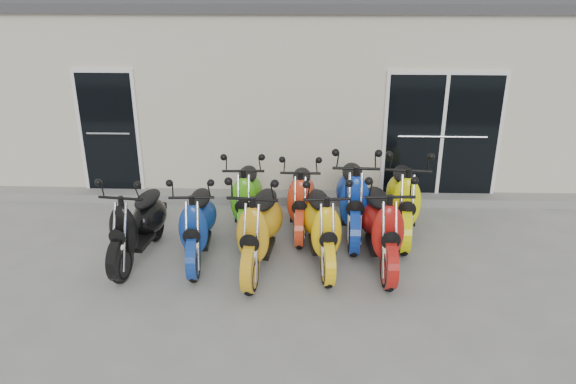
% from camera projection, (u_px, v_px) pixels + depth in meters
% --- Properties ---
extents(ground, '(80.00, 80.00, 0.00)m').
position_uv_depth(ground, '(287.00, 255.00, 8.18)').
color(ground, gray).
rests_on(ground, ground).
extents(building, '(14.00, 6.00, 3.20)m').
position_uv_depth(building, '(295.00, 79.00, 12.40)').
color(building, beige).
rests_on(building, ground).
extents(front_step, '(14.00, 0.40, 0.15)m').
position_uv_depth(front_step, '(291.00, 197.00, 10.03)').
color(front_step, gray).
rests_on(front_step, ground).
extents(door_left, '(1.07, 0.08, 2.22)m').
position_uv_depth(door_left, '(109.00, 129.00, 9.83)').
color(door_left, black).
rests_on(door_left, front_step).
extents(door_right, '(2.02, 0.08, 2.22)m').
position_uv_depth(door_right, '(442.00, 132.00, 9.64)').
color(door_right, black).
rests_on(door_right, front_step).
extents(scooter_front_black, '(0.90, 1.94, 1.38)m').
position_uv_depth(scooter_front_black, '(137.00, 215.00, 7.83)').
color(scooter_front_black, black).
rests_on(scooter_front_black, ground).
extents(scooter_front_blue, '(0.80, 1.91, 1.38)m').
position_uv_depth(scooter_front_blue, '(197.00, 214.00, 7.86)').
color(scooter_front_blue, navy).
rests_on(scooter_front_blue, ground).
extents(scooter_front_orange_a, '(0.94, 2.10, 1.51)m').
position_uv_depth(scooter_front_orange_a, '(260.00, 218.00, 7.59)').
color(scooter_front_orange_a, gold).
rests_on(scooter_front_orange_a, ground).
extents(scooter_front_orange_b, '(0.90, 1.99, 1.42)m').
position_uv_depth(scooter_front_orange_b, '(322.00, 216.00, 7.74)').
color(scooter_front_orange_b, yellow).
rests_on(scooter_front_orange_b, ground).
extents(scooter_front_red, '(0.84, 2.05, 1.49)m').
position_uv_depth(scooter_front_red, '(382.00, 215.00, 7.68)').
color(scooter_front_red, '#B11611').
rests_on(scooter_front_red, ground).
extents(scooter_back_green, '(0.77, 1.95, 1.42)m').
position_uv_depth(scooter_back_green, '(246.00, 188.00, 8.71)').
color(scooter_back_green, '#48AD16').
rests_on(scooter_back_green, ground).
extents(scooter_back_red, '(0.71, 1.88, 1.38)m').
position_uv_depth(scooter_back_red, '(301.00, 189.00, 8.72)').
color(scooter_back_red, red).
rests_on(scooter_back_red, ground).
extents(scooter_back_blue, '(0.83, 2.13, 1.56)m').
position_uv_depth(scooter_back_blue, '(353.00, 188.00, 8.55)').
color(scooter_back_blue, '#0E32A0').
rests_on(scooter_back_blue, ground).
extents(scooter_back_yellow, '(0.93, 2.10, 1.51)m').
position_uv_depth(scooter_back_yellow, '(404.00, 189.00, 8.57)').
color(scooter_back_yellow, '#E7E804').
rests_on(scooter_back_yellow, ground).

